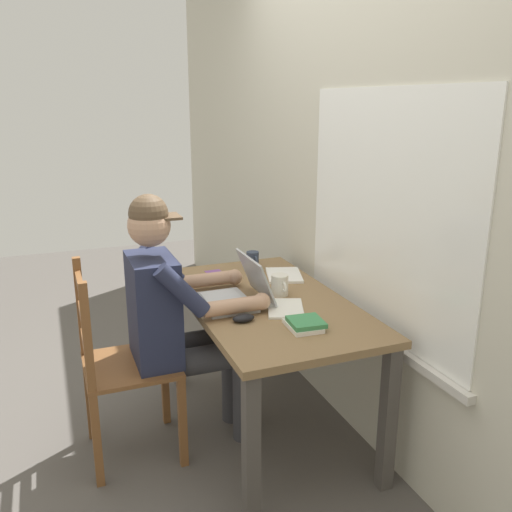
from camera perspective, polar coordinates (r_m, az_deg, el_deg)
name	(u,v)px	position (r m, az deg, el deg)	size (l,w,h in m)	color
ground_plane	(266,427)	(2.97, 1.05, -17.53)	(8.00, 8.00, 0.00)	#56514C
back_wall	(352,175)	(2.69, 10.06, 8.37)	(6.00, 0.08, 2.60)	beige
desk	(267,318)	(2.68, 1.12, -6.52)	(1.31, 0.72, 0.71)	olive
seated_person	(177,312)	(2.57, -8.35, -5.84)	(0.50, 0.60, 1.25)	#232842
wooden_chair	(119,365)	(2.62, -14.24, -11.08)	(0.42, 0.42, 0.95)	brown
laptop	(237,292)	(2.59, -1.96, -3.79)	(0.33, 0.32, 0.22)	#ADAFB2
computer_mouse	(243,318)	(2.38, -1.33, -6.55)	(0.06, 0.10, 0.03)	black
coffee_mug_white	(280,285)	(2.68, 2.53, -3.07)	(0.12, 0.09, 0.10)	silver
coffee_mug_dark	(253,259)	(3.15, -0.34, -0.32)	(0.11, 0.07, 0.09)	#2D384C
book_stack_main	(305,324)	(2.32, 5.13, -7.14)	(0.17, 0.15, 0.04)	white
paper_pile_near_laptop	(285,308)	(2.52, 3.12, -5.53)	(0.24, 0.16, 0.01)	silver
paper_pile_back_corner	(284,275)	(2.98, 2.97, -2.03)	(0.26, 0.18, 0.01)	white
landscape_photo_print	(216,273)	(3.04, -4.28, -1.83)	(0.13, 0.09, 0.00)	#7A4293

